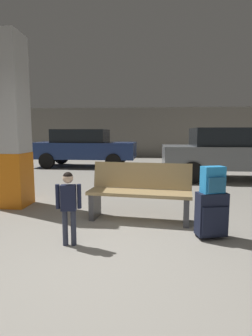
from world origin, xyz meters
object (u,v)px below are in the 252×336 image
Objects in this scene: suitcase at (212,214)px; parked_car_far at (84,147)px; bench at (140,192)px; parked_car_near at (232,152)px; backpack_bright at (213,180)px; child at (68,201)px; structural_pillar at (10,123)px.

parked_car_far is at bearing 115.28° from suitcase.
parked_car_near is (2.58, 3.97, 0.36)m from bench.
parked_car_near is (5.09, -2.65, 0.00)m from parked_car_far.
backpack_bright is 0.08× the size of parked_car_far.
child reaches higher than suitcase.
child is (-1.77, -0.37, -0.21)m from backpack_bright.
backpack_bright is (0.95, -0.71, 0.33)m from bench.
parked_car_far is (-0.11, 6.01, -0.74)m from structural_pillar.
parked_car_near is (4.98, 3.36, -0.74)m from structural_pillar.
suitcase is 0.15× the size of parked_car_near.
parked_car_far reaches higher than backpack_bright.
suitcase is 1.78× the size of backpack_bright.
suitcase is (0.95, -0.71, -0.12)m from bench.
child is (-0.82, -1.08, 0.12)m from bench.
structural_pillar reaches higher than child.
structural_pillar is 2.71m from bench.
parked_car_far reaches higher than bench.
bench is 1.36m from child.
parked_car_far reaches higher than child.
backpack_bright reaches higher than suitcase.
bench is at bearing -69.21° from parked_car_far.
parked_car_near is at bearing 70.87° from suitcase.
suitcase is at bearing -64.72° from parked_car_far.
suitcase is at bearing -21.54° from structural_pillar.
structural_pillar is 3.81m from suitcase.
bench is 1.23m from backpack_bright.
bench reaches higher than suitcase.
parked_car_far is at bearing 110.79° from bench.
parked_car_near is at bearing 57.02° from bench.
backpack_bright is (0.00, -0.00, 0.45)m from suitcase.
bench is at bearing 52.82° from child.
backpack_bright reaches higher than bench.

